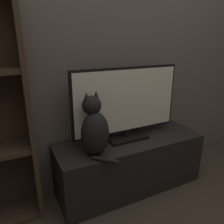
# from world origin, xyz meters

# --- Properties ---
(wall_back) EXTENTS (4.80, 0.05, 2.60)m
(wall_back) POSITION_xyz_m (0.00, 1.22, 1.30)
(wall_back) COLOR #60564C
(wall_back) RESTS_ON ground_plane
(tv_stand) EXTENTS (1.20, 0.42, 0.43)m
(tv_stand) POSITION_xyz_m (0.00, 0.97, 0.22)
(tv_stand) COLOR black
(tv_stand) RESTS_ON ground_plane
(tv) EXTENTS (0.89, 0.20, 0.57)m
(tv) POSITION_xyz_m (-0.01, 1.02, 0.72)
(tv) COLOR black
(tv) RESTS_ON tv_stand
(cat) EXTENTS (0.22, 0.31, 0.44)m
(cat) POSITION_xyz_m (-0.34, 0.89, 0.62)
(cat) COLOR black
(cat) RESTS_ON tv_stand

